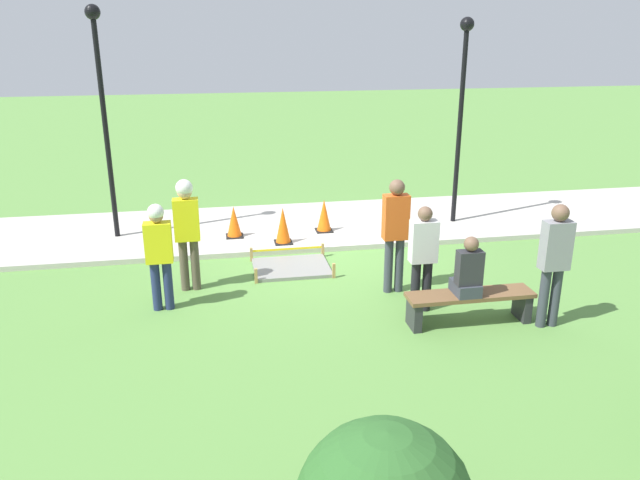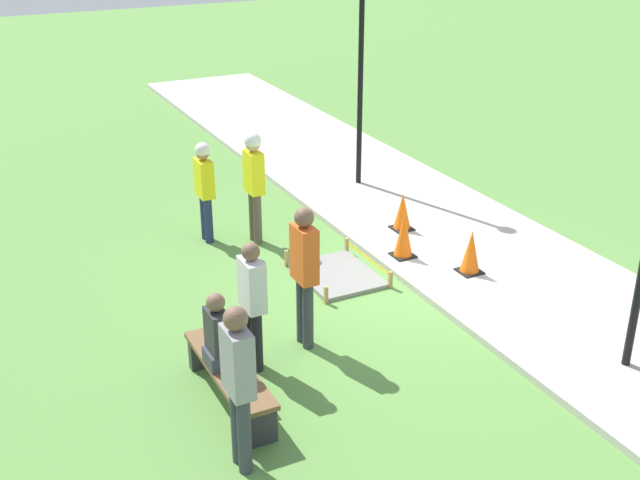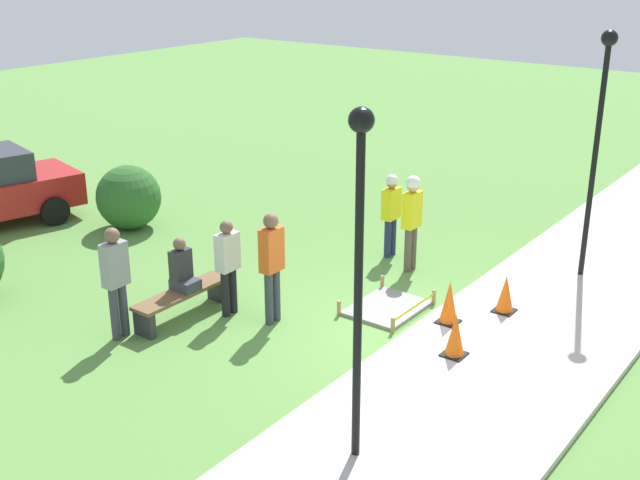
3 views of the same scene
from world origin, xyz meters
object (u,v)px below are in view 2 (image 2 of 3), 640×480
Objects in this scene: bystander_in_orange_shirt at (304,268)px; bystander_in_white_shirt at (239,379)px; person_seated_on_bench at (220,337)px; worker_supervisor at (254,177)px; traffic_cone_near_patch at (471,252)px; traffic_cone_far_patch at (404,235)px; traffic_cone_sidewalk_edge at (402,211)px; park_bench at (229,376)px; worker_assistant at (204,184)px; bystander_in_gray_shirt at (252,299)px; lamppost_near at (361,34)px.

bystander_in_orange_shirt reaches higher than bystander_in_white_shirt.
person_seated_on_bench is 4.43m from worker_supervisor.
traffic_cone_near_patch is 1.09m from traffic_cone_far_patch.
traffic_cone_sidewalk_edge is at bearing -30.96° from traffic_cone_far_patch.
traffic_cone_far_patch is 1.07m from traffic_cone_sidewalk_edge.
worker_assistant is (4.42, -1.28, 0.65)m from park_bench.
bystander_in_orange_shirt reaches higher than bystander_in_gray_shirt.
traffic_cone_far_patch is (0.92, 0.59, 0.02)m from traffic_cone_near_patch.
traffic_cone_sidewalk_edge is (0.92, -0.55, -0.04)m from traffic_cone_far_patch.
traffic_cone_sidewalk_edge is 3.46m from lamppost_near.
lamppost_near is at bearing -40.25° from bystander_in_gray_shirt.
lamppost_near is (5.44, -4.78, 2.11)m from person_seated_on_bench.
park_bench is at bearing -149.54° from person_seated_on_bench.
park_bench is at bearing 136.49° from bystander_in_gray_shirt.
traffic_cone_sidewalk_edge is 3.89m from bystander_in_orange_shirt.
lamppost_near is (5.52, -4.73, 2.59)m from park_bench.
park_bench is at bearing 107.41° from traffic_cone_near_patch.
worker_assistant reaches higher than person_seated_on_bench.
traffic_cone_near_patch is 4.88m from lamppost_near.
bystander_in_gray_shirt is (-1.71, 3.19, 0.48)m from traffic_cone_far_patch.
worker_assistant reaches higher than bystander_in_gray_shirt.
person_seated_on_bench is at bearing 120.12° from traffic_cone_far_patch.
traffic_cone_far_patch reaches higher than park_bench.
bystander_in_orange_shirt is (0.76, -1.31, 0.74)m from park_bench.
bystander_in_gray_shirt is (-3.86, 0.74, -0.05)m from worker_assistant.
bystander_in_orange_shirt reaches higher than traffic_cone_far_patch.
worker_assistant reaches higher than park_bench.
worker_supervisor reaches higher than traffic_cone_sidewalk_edge.
traffic_cone_sidewalk_edge reaches higher than park_bench.
bystander_in_white_shirt is (-3.36, 4.00, 0.59)m from traffic_cone_far_patch.
worker_assistant is at bearing -10.90° from bystander_in_gray_shirt.
bystander_in_gray_shirt is at bearing 169.10° from worker_assistant.
traffic_cone_near_patch is 4.52m from park_bench.
bystander_in_orange_shirt is at bearing 168.46° from worker_supervisor.
person_seated_on_bench is at bearing 106.20° from traffic_cone_near_patch.
worker_assistant is at bearing 44.66° from traffic_cone_near_patch.
traffic_cone_far_patch is at bearing -57.89° from bystander_in_orange_shirt.
traffic_cone_sidewalk_edge is 4.60m from bystander_in_gray_shirt.
worker_assistant is 0.38× the size of lamppost_near.
traffic_cone_sidewalk_edge is at bearing -46.78° from bystander_in_white_shirt.
lamppost_near is (1.10, -3.46, 1.95)m from worker_assistant.
bystander_in_gray_shirt is (-2.63, 3.74, 0.52)m from traffic_cone_sidewalk_edge.
bystander_in_gray_shirt is at bearing 101.84° from traffic_cone_near_patch.
park_bench is 1.00× the size of worker_supervisor.
park_bench is (-1.35, 4.31, -0.09)m from traffic_cone_near_patch.
person_seated_on_bench is 1.54m from bystander_in_orange_shirt.
lamppost_near is (6.61, -5.01, 1.88)m from bystander_in_white_shirt.
traffic_cone_near_patch is 0.36× the size of bystander_in_orange_shirt.
person_seated_on_bench reaches higher than traffic_cone_far_patch.
traffic_cone_far_patch is 0.38× the size of park_bench.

